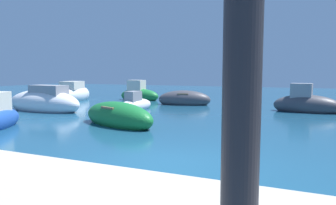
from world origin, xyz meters
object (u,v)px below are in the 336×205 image
at_px(moored_boat_2, 44,102).
at_px(moored_boat_6, 74,94).
at_px(moored_boat_7, 135,105).
at_px(moored_boat_4, 306,104).
at_px(moored_boat_5, 139,94).
at_px(moored_boat_8, 184,100).
at_px(moored_boat_0, 118,117).

bearing_deg(moored_boat_2, moored_boat_6, -60.89).
height_order(moored_boat_6, moored_boat_7, moored_boat_6).
bearing_deg(moored_boat_4, moored_boat_5, 172.86).
bearing_deg(moored_boat_2, moored_boat_8, -130.89).
bearing_deg(moored_boat_6, moored_boat_4, -104.81).
bearing_deg(moored_boat_8, moored_boat_0, -98.28).
relative_size(moored_boat_0, moored_boat_6, 1.01).
xyz_separation_m(moored_boat_0, moored_boat_4, (7.25, 7.80, 0.08)).
xyz_separation_m(moored_boat_5, moored_boat_6, (-4.51, -2.28, 0.06)).
relative_size(moored_boat_0, moored_boat_5, 1.24).
bearing_deg(moored_boat_4, moored_boat_6, -175.76).
bearing_deg(moored_boat_0, moored_boat_7, 132.91).
height_order(moored_boat_0, moored_boat_8, moored_boat_0).
relative_size(moored_boat_2, moored_boat_5, 1.51).
xyz_separation_m(moored_boat_0, moored_boat_5, (-4.86, 10.75, 0.10)).
bearing_deg(moored_boat_0, moored_boat_4, 68.61).
bearing_deg(moored_boat_7, moored_boat_5, 31.20).
relative_size(moored_boat_5, moored_boat_6, 0.81).
bearing_deg(moored_boat_6, moored_boat_8, -100.58).
relative_size(moored_boat_6, moored_boat_7, 1.37).
height_order(moored_boat_0, moored_boat_7, moored_boat_7).
distance_m(moored_boat_4, moored_boat_6, 16.64).
relative_size(moored_boat_4, moored_boat_7, 1.17).
relative_size(moored_boat_2, moored_boat_6, 1.23).
distance_m(moored_boat_5, moored_boat_6, 5.05).
bearing_deg(moored_boat_7, moored_boat_6, 69.18).
relative_size(moored_boat_4, moored_boat_6, 0.85).
relative_size(moored_boat_4, moored_boat_8, 0.97).
height_order(moored_boat_2, moored_boat_4, moored_boat_4).
bearing_deg(moored_boat_7, moored_boat_4, -68.40).
height_order(moored_boat_4, moored_boat_7, moored_boat_4).
relative_size(moored_boat_0, moored_boat_8, 1.16).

